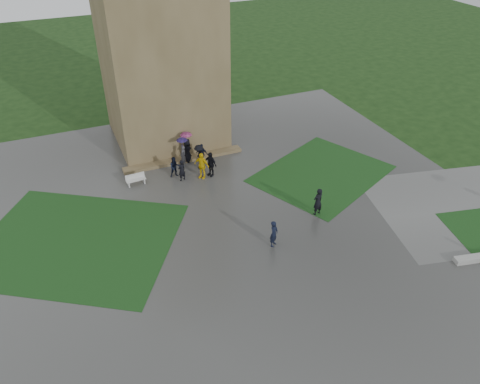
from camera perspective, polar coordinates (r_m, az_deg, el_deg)
name	(u,v)px	position (r m, az deg, el deg)	size (l,w,h in m)	color
ground	(239,246)	(26.85, -0.16, -6.64)	(120.00, 120.00, 0.00)	black
plaza	(226,226)	(28.29, -1.73, -4.20)	(34.00, 34.00, 0.02)	#353533
lawn_inset_left	(76,242)	(28.74, -19.32, -5.73)	(11.00, 9.00, 0.01)	#123512
lawn_inset_right	(322,174)	(33.77, 9.93, 2.22)	(9.00, 7.00, 0.01)	#123512
tower	(157,22)	(35.79, -10.08, 19.69)	(8.00, 8.00, 18.00)	brown
tower_plinth	(184,159)	(35.06, -6.88, 3.97)	(9.00, 0.80, 0.22)	brown
bench	(136,179)	(32.67, -12.59, 1.52)	(1.36, 0.51, 0.77)	beige
visitor_cluster	(195,157)	(33.38, -5.46, 4.23)	(3.25, 3.70, 2.40)	black
pedestrian_mid	(274,234)	(26.46, 4.16, -5.08)	(0.60, 0.40, 1.65)	black
pedestrian_near	(318,202)	(29.11, 9.46, -1.17)	(0.68, 0.45, 1.87)	black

